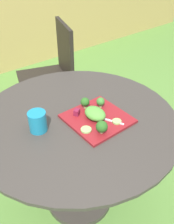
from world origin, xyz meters
The scene contains 13 objects.
ground_plane centered at (0.00, 0.00, 0.00)m, with size 12.00×12.00×0.00m, color #568438.
patio_table centered at (0.00, 0.00, 0.49)m, with size 1.05×1.05×0.70m.
patio_chair centered at (0.39, 0.87, 0.53)m, with size 0.56×0.56×0.90m.
salad_plate centered at (0.07, -0.08, 0.71)m, with size 0.29×0.29×0.01m, color maroon.
drinking_glass centered at (-0.21, 0.03, 0.75)m, with size 0.09×0.09×0.10m.
fork centered at (0.09, -0.13, 0.72)m, with size 0.08×0.15×0.00m.
lettuce_mound centered at (0.06, -0.08, 0.74)m, with size 0.09×0.12×0.05m, color #519338.
broccoli_floret_0 centered at (0.07, 0.02, 0.75)m, with size 0.05×0.05×0.06m.
broccoli_floret_1 centered at (0.14, -0.02, 0.75)m, with size 0.04×0.04×0.06m.
broccoli_floret_2 centered at (0.01, -0.18, 0.75)m, with size 0.06×0.06×0.06m.
cucumber_slice_0 centered at (-0.04, -0.13, 0.72)m, with size 0.05×0.05×0.01m, color #8EB766.
cucumber_slice_1 centered at (0.12, -0.17, 0.72)m, with size 0.05×0.05×0.01m, color #8EB766.
beet_chunk_0 centered at (0.00, 0.00, 0.73)m, with size 0.03×0.03×0.03m, color maroon.
Camera 1 is at (-0.58, -0.82, 1.47)m, focal length 39.06 mm.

